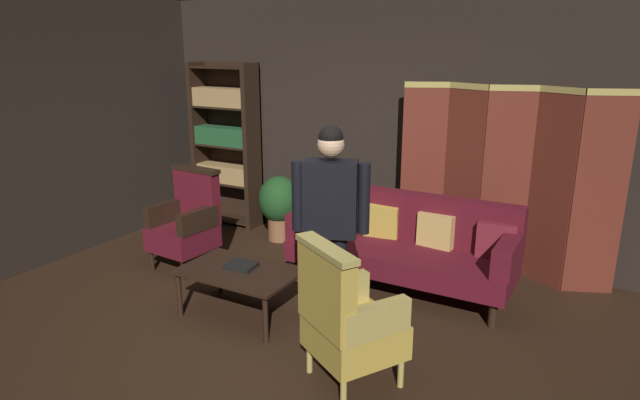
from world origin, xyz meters
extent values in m
plane|color=black|center=(0.00, 0.00, 0.00)|extent=(10.00, 10.00, 0.00)
cube|color=black|center=(0.00, 2.45, 1.40)|extent=(7.20, 0.10, 2.80)
cube|color=black|center=(-3.00, 0.60, 1.40)|extent=(0.10, 3.60, 2.80)
cube|color=#5B2319|center=(0.44, 2.24, 0.95)|extent=(0.43, 0.21, 1.90)
cube|color=tan|center=(0.44, 2.24, 1.87)|extent=(0.44, 0.22, 0.06)
cube|color=#5B2319|center=(0.86, 2.24, 0.95)|extent=(0.44, 0.20, 1.90)
cube|color=tan|center=(0.86, 2.24, 1.87)|extent=(0.44, 0.21, 0.06)
cube|color=#5B2319|center=(1.30, 2.23, 0.95)|extent=(0.45, 0.18, 1.90)
cube|color=tan|center=(1.30, 2.23, 1.87)|extent=(0.45, 0.18, 0.06)
cube|color=#5B2319|center=(1.72, 2.19, 0.95)|extent=(0.42, 0.25, 1.90)
cube|color=tan|center=(1.72, 2.19, 1.87)|extent=(0.42, 0.25, 0.06)
cube|color=#5B2319|center=(2.13, 2.17, 0.95)|extent=(0.44, 0.20, 1.90)
cube|color=tan|center=(2.13, 2.17, 1.87)|extent=(0.44, 0.21, 0.06)
cube|color=black|center=(-2.57, 2.18, 1.02)|extent=(0.06, 0.32, 2.05)
cube|color=black|center=(-1.73, 2.18, 1.02)|extent=(0.06, 0.32, 2.05)
cube|color=black|center=(-2.15, 2.33, 1.02)|extent=(0.90, 0.02, 2.05)
cube|color=black|center=(-2.15, 2.18, 0.06)|extent=(0.86, 0.30, 0.02)
cube|color=black|center=(-2.15, 2.18, 0.54)|extent=(0.86, 0.30, 0.02)
cube|color=#9E7A47|center=(-2.15, 2.16, 0.66)|extent=(0.78, 0.22, 0.22)
cube|color=black|center=(-2.15, 2.18, 1.02)|extent=(0.86, 0.30, 0.02)
cube|color=#1E4C28|center=(-2.15, 2.16, 1.15)|extent=(0.78, 0.22, 0.22)
cube|color=black|center=(-2.15, 2.18, 1.51)|extent=(0.86, 0.30, 0.02)
cube|color=#9E7A47|center=(-2.15, 2.16, 1.63)|extent=(0.78, 0.22, 0.22)
cube|color=black|center=(-2.15, 2.18, 1.99)|extent=(0.86, 0.30, 0.02)
cylinder|color=black|center=(-0.40, 1.05, 0.11)|extent=(0.07, 0.07, 0.22)
cylinder|color=black|center=(1.50, 1.05, 0.11)|extent=(0.07, 0.07, 0.22)
cylinder|color=black|center=(-0.40, 1.65, 0.11)|extent=(0.07, 0.07, 0.22)
cylinder|color=black|center=(1.50, 1.65, 0.11)|extent=(0.07, 0.07, 0.22)
cube|color=#4C0F19|center=(0.55, 1.35, 0.32)|extent=(2.10, 0.76, 0.20)
cube|color=#4C0F19|center=(0.55, 1.66, 0.65)|extent=(2.10, 0.18, 0.46)
cube|color=#4C0F19|center=(-0.43, 1.35, 0.55)|extent=(0.16, 0.68, 0.26)
cube|color=#4C0F19|center=(1.53, 1.35, 0.55)|extent=(0.16, 0.68, 0.26)
cube|color=#4C5123|center=(-0.28, 1.55, 0.57)|extent=(0.36, 0.19, 0.35)
cube|color=#B79338|center=(0.27, 1.55, 0.57)|extent=(0.36, 0.19, 0.35)
cube|color=tan|center=(0.83, 1.55, 0.57)|extent=(0.35, 0.16, 0.34)
cube|color=maroon|center=(1.38, 1.55, 0.57)|extent=(0.35, 0.17, 0.34)
cylinder|color=black|center=(-0.90, -0.07, 0.20)|extent=(0.04, 0.04, 0.39)
cylinder|color=black|center=(0.00, -0.07, 0.20)|extent=(0.04, 0.04, 0.39)
cylinder|color=black|center=(-0.90, 0.47, 0.20)|extent=(0.04, 0.04, 0.39)
cylinder|color=black|center=(0.00, 0.47, 0.20)|extent=(0.04, 0.04, 0.39)
cube|color=black|center=(-0.45, 0.20, 0.41)|extent=(1.00, 0.64, 0.03)
cylinder|color=tan|center=(1.14, -0.10, 0.11)|extent=(0.04, 0.04, 0.22)
cylinder|color=tan|center=(0.74, 0.14, 0.11)|extent=(0.04, 0.04, 0.22)
cylinder|color=tan|center=(0.90, -0.49, 0.11)|extent=(0.04, 0.04, 0.22)
cylinder|color=tan|center=(0.50, -0.25, 0.11)|extent=(0.04, 0.04, 0.22)
cube|color=#B79338|center=(0.82, -0.18, 0.34)|extent=(0.77, 0.77, 0.24)
cube|color=#B79338|center=(0.70, -0.37, 0.73)|extent=(0.54, 0.39, 0.54)
cube|color=tan|center=(0.70, -0.37, 1.02)|extent=(0.58, 0.42, 0.04)
cube|color=tan|center=(1.03, -0.30, 0.57)|extent=(0.34, 0.47, 0.22)
cube|color=tan|center=(0.62, -0.05, 0.57)|extent=(0.34, 0.47, 0.22)
cylinder|color=black|center=(-1.84, 0.52, 0.11)|extent=(0.04, 0.04, 0.22)
cylinder|color=black|center=(-1.38, 0.49, 0.11)|extent=(0.04, 0.04, 0.22)
cylinder|color=black|center=(-1.80, 0.98, 0.11)|extent=(0.04, 0.04, 0.22)
cylinder|color=black|center=(-1.34, 0.95, 0.11)|extent=(0.04, 0.04, 0.22)
cube|color=#4C0F19|center=(-1.59, 0.73, 0.34)|extent=(0.60, 0.60, 0.24)
cube|color=#4C0F19|center=(-1.57, 0.96, 0.73)|extent=(0.57, 0.16, 0.54)
cube|color=black|center=(-1.57, 0.96, 1.02)|extent=(0.61, 0.18, 0.04)
cube|color=black|center=(-1.83, 0.75, 0.57)|extent=(0.13, 0.51, 0.22)
cube|color=black|center=(-1.35, 0.72, 0.57)|extent=(0.13, 0.51, 0.22)
cylinder|color=black|center=(0.46, 0.29, 0.43)|extent=(0.12, 0.12, 0.86)
cylinder|color=black|center=(0.33, 0.24, 0.43)|extent=(0.12, 0.12, 0.86)
cube|color=maroon|center=(0.39, 0.26, 0.90)|extent=(0.36, 0.27, 0.09)
cube|color=black|center=(0.39, 0.26, 1.15)|extent=(0.45, 0.34, 0.58)
cube|color=white|center=(0.35, 0.36, 1.18)|extent=(0.13, 0.06, 0.41)
cube|color=maroon|center=(0.35, 0.37, 1.41)|extent=(0.09, 0.05, 0.04)
cylinder|color=black|center=(0.63, 0.35, 1.16)|extent=(0.09, 0.09, 0.54)
cylinder|color=black|center=(0.16, 0.17, 1.16)|extent=(0.09, 0.09, 0.54)
sphere|color=tan|center=(0.39, 0.26, 1.56)|extent=(0.20, 0.20, 0.20)
sphere|color=black|center=(0.39, 0.26, 1.61)|extent=(0.18, 0.18, 0.18)
cylinder|color=brown|center=(-1.20, 1.96, 0.14)|extent=(0.28, 0.28, 0.28)
ellipsoid|color=#193D19|center=(-1.20, 1.96, 0.50)|extent=(0.49, 0.49, 0.56)
cube|color=black|center=(-0.46, 0.24, 0.44)|extent=(0.26, 0.22, 0.04)
camera|label=1|loc=(2.25, -3.21, 2.27)|focal=30.66mm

